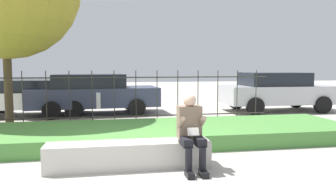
{
  "coord_description": "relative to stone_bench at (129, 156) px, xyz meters",
  "views": [
    {
      "loc": [
        -0.42,
        -5.35,
        1.68
      ],
      "look_at": [
        0.88,
        1.87,
        1.05
      ],
      "focal_mm": 35.0,
      "sensor_mm": 36.0,
      "label": 1
    }
  ],
  "objects": [
    {
      "name": "ground_plane",
      "position": [
        0.11,
        0.0,
        -0.19
      ],
      "size": [
        60.0,
        60.0,
        0.0
      ],
      "primitive_type": "plane",
      "color": "#A8A399"
    },
    {
      "name": "stone_bench",
      "position": [
        0.0,
        0.0,
        0.0
      ],
      "size": [
        2.7,
        0.48,
        0.43
      ],
      "color": "beige",
      "rests_on": "ground_plane"
    },
    {
      "name": "person_seated_reader",
      "position": [
        0.98,
        -0.27,
        0.48
      ],
      "size": [
        0.42,
        0.73,
        1.23
      ],
      "color": "black",
      "rests_on": "ground_plane"
    },
    {
      "name": "grass_berm",
      "position": [
        0.11,
        1.9,
        -0.03
      ],
      "size": [
        10.23,
        2.39,
        0.33
      ],
      "color": "#4C893D",
      "rests_on": "ground_plane"
    },
    {
      "name": "iron_fence",
      "position": [
        0.11,
        3.63,
        0.63
      ],
      "size": [
        8.23,
        0.03,
        1.57
      ],
      "color": "#332D28",
      "rests_on": "ground_plane"
    },
    {
      "name": "car_parked_right",
      "position": [
        5.89,
        6.01,
        0.58
      ],
      "size": [
        4.17,
        1.98,
        1.45
      ],
      "rotation": [
        0.0,
        0.0,
        -0.01
      ],
      "color": "#B7B7BC",
      "rests_on": "ground_plane"
    },
    {
      "name": "car_parked_left",
      "position": [
        -2.85,
        6.46,
        0.48
      ],
      "size": [
        4.49,
        1.98,
        1.23
      ],
      "rotation": [
        0.0,
        0.0,
        -0.03
      ],
      "color": "silver",
      "rests_on": "ground_plane"
    },
    {
      "name": "car_parked_center",
      "position": [
        -0.88,
        6.39,
        0.55
      ],
      "size": [
        4.55,
        2.16,
        1.41
      ],
      "rotation": [
        0.0,
        0.0,
        0.08
      ],
      "color": "#383D56",
      "rests_on": "ground_plane"
    }
  ]
}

